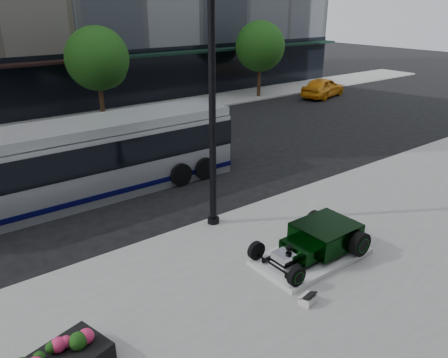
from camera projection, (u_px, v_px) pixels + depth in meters
ground at (210, 192)px, 17.42m from camera, size 120.00×120.00×0.00m
sidewalk_far at (83, 121)px, 27.74m from camera, size 70.00×4.00×0.12m
street_trees at (99, 61)px, 26.30m from camera, size 29.80×3.80×5.70m
display_plinth at (311, 256)px, 12.68m from camera, size 3.40×1.80×0.15m
hot_rod at (320, 238)px, 12.67m from camera, size 3.22×2.00×0.81m
info_plaque at (308, 299)px, 10.77m from camera, size 0.45×0.37×0.31m
lamppost at (212, 126)px, 13.51m from camera, size 0.40×0.40×7.28m
transit_bus at (86, 160)px, 16.60m from camera, size 12.12×2.88×2.92m
white_sedan at (191, 125)px, 23.96m from camera, size 5.69×3.64×1.54m
yellow_taxi at (323, 87)px, 34.63m from camera, size 4.90×2.89×1.56m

